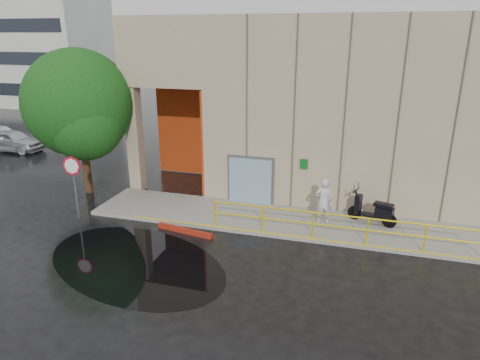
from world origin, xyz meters
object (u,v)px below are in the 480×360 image
(person, at_px, (323,201))
(scooter, at_px, (374,203))
(red_curb, at_px, (185,231))
(car_a, at_px, (12,141))
(stop_sign, at_px, (73,174))
(tree_near, at_px, (80,108))
(car_c, at_px, (80,131))

(person, distance_m, scooter, 1.97)
(red_curb, bearing_deg, car_a, 152.41)
(scooter, height_order, stop_sign, stop_sign)
(red_curb, relative_size, tree_near, 0.36)
(scooter, distance_m, car_a, 23.08)
(scooter, bearing_deg, car_a, -174.79)
(person, relative_size, car_a, 0.45)
(scooter, height_order, car_c, scooter)
(stop_sign, xyz_separation_m, car_c, (-8.65, 12.23, -1.33))
(person, distance_m, car_c, 21.11)
(person, relative_size, red_curb, 0.77)
(car_a, bearing_deg, tree_near, -120.48)
(car_a, distance_m, car_c, 4.68)
(car_c, height_order, tree_near, tree_near)
(person, relative_size, stop_sign, 0.70)
(red_curb, distance_m, tree_near, 7.76)
(person, bearing_deg, car_c, -45.94)
(scooter, xyz_separation_m, car_c, (-20.35, 9.74, -0.40))
(person, height_order, car_c, person)
(person, xyz_separation_m, tree_near, (-11.06, 0.70, 3.01))
(stop_sign, bearing_deg, red_curb, 17.60)
(person, height_order, car_a, person)
(stop_sign, xyz_separation_m, tree_near, (-1.26, 2.68, 2.15))
(person, height_order, tree_near, tree_near)
(stop_sign, height_order, red_curb, stop_sign)
(red_curb, bearing_deg, tree_near, 155.58)
(car_c, bearing_deg, car_a, 162.18)
(scooter, relative_size, stop_sign, 0.74)
(stop_sign, distance_m, red_curb, 5.14)
(car_c, xyz_separation_m, tree_near, (7.39, -9.55, 3.48))
(stop_sign, relative_size, red_curb, 1.11)
(person, xyz_separation_m, car_c, (-18.45, 10.25, -0.47))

